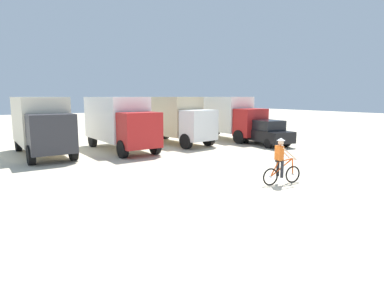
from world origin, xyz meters
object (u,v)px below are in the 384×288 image
at_px(box_truck_avon_van, 119,121).
at_px(sedan_parked, 266,133).
at_px(box_truck_tan_camper, 172,117).
at_px(box_truck_cream_rv, 41,123).
at_px(box_truck_white_box, 225,116).
at_px(cyclist_orange_shirt, 281,163).

height_order(box_truck_avon_van, sedan_parked, box_truck_avon_van).
distance_m(box_truck_tan_camper, sedan_parked, 6.74).
xyz_separation_m(box_truck_tan_camper, sedan_parked, (5.03, -4.37, -0.99)).
distance_m(box_truck_avon_van, sedan_parked, 10.02).
relative_size(box_truck_cream_rv, sedan_parked, 1.55).
relative_size(box_truck_cream_rv, box_truck_white_box, 0.99).
distance_m(box_truck_cream_rv, sedan_parked, 14.43).
relative_size(box_truck_cream_rv, box_truck_tan_camper, 0.97).
bearing_deg(box_truck_avon_van, cyclist_orange_shirt, -78.53).
height_order(box_truck_white_box, sedan_parked, box_truck_white_box).
xyz_separation_m(box_truck_avon_van, box_truck_tan_camper, (4.29, 0.82, 0.00)).
bearing_deg(sedan_parked, cyclist_orange_shirt, -132.47).
bearing_deg(sedan_parked, box_truck_cream_rv, 162.71).
relative_size(box_truck_avon_van, box_truck_tan_camper, 0.98).
xyz_separation_m(box_truck_cream_rv, sedan_parked, (13.75, -4.28, -0.99)).
bearing_deg(box_truck_avon_van, box_truck_tan_camper, 10.85).
bearing_deg(cyclist_orange_shirt, box_truck_white_box, 60.53).
height_order(box_truck_cream_rv, sedan_parked, box_truck_cream_rv).
bearing_deg(box_truck_cream_rv, box_truck_white_box, -0.22).
xyz_separation_m(box_truck_avon_van, sedan_parked, (9.32, -3.55, -0.99)).
xyz_separation_m(box_truck_tan_camper, box_truck_white_box, (4.72, -0.14, 0.00)).
relative_size(box_truck_cream_rv, box_truck_avon_van, 0.99).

